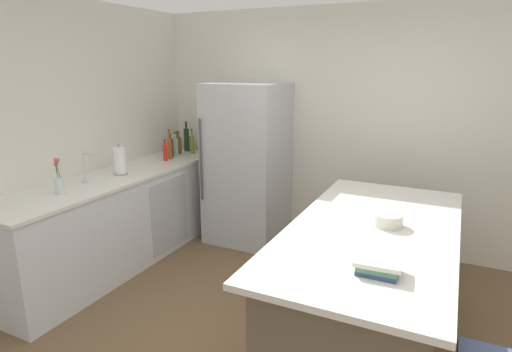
{
  "coord_description": "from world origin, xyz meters",
  "views": [
    {
      "loc": [
        0.93,
        -2.31,
        1.99
      ],
      "look_at": [
        -0.7,
        1.04,
        1.0
      ],
      "focal_mm": 29.45,
      "sensor_mm": 36.0,
      "label": 1
    }
  ],
  "objects_px": {
    "flower_vase": "(59,182)",
    "hot_sauce_bottle": "(165,152)",
    "kitchen_island": "(369,285)",
    "vinegar_bottle": "(170,148)",
    "paper_towel_roll": "(120,161)",
    "cookbook_stack": "(378,266)",
    "mixing_bowl": "(388,220)",
    "refrigerator": "(247,164)",
    "sink_faucet": "(85,166)",
    "gin_bottle": "(175,146)",
    "syrup_bottle": "(171,148)",
    "olive_oil_bottle": "(192,144)",
    "whiskey_bottle": "(178,145)",
    "wine_bottle": "(187,139)"
  },
  "relations": [
    {
      "from": "kitchen_island",
      "to": "vinegar_bottle",
      "type": "relative_size",
      "value": 6.55
    },
    {
      "from": "refrigerator",
      "to": "paper_towel_roll",
      "type": "xyz_separation_m",
      "value": [
        -0.87,
        -1.08,
        0.17
      ]
    },
    {
      "from": "refrigerator",
      "to": "flower_vase",
      "type": "xyz_separation_m",
      "value": [
        -0.86,
        -1.8,
        0.14
      ]
    },
    {
      "from": "hot_sauce_bottle",
      "to": "cookbook_stack",
      "type": "distance_m",
      "value": 3.11
    },
    {
      "from": "kitchen_island",
      "to": "syrup_bottle",
      "type": "distance_m",
      "value": 2.87
    },
    {
      "from": "whiskey_bottle",
      "to": "cookbook_stack",
      "type": "distance_m",
      "value": 3.4
    },
    {
      "from": "wine_bottle",
      "to": "paper_towel_roll",
      "type": "bearing_deg",
      "value": -86.04
    },
    {
      "from": "flower_vase",
      "to": "syrup_bottle",
      "type": "distance_m",
      "value": 1.59
    },
    {
      "from": "olive_oil_bottle",
      "to": "sink_faucet",
      "type": "bearing_deg",
      "value": -94.73
    },
    {
      "from": "wine_bottle",
      "to": "olive_oil_bottle",
      "type": "bearing_deg",
      "value": -33.92
    },
    {
      "from": "kitchen_island",
      "to": "cookbook_stack",
      "type": "distance_m",
      "value": 0.84
    },
    {
      "from": "syrup_bottle",
      "to": "hot_sauce_bottle",
      "type": "height_order",
      "value": "syrup_bottle"
    },
    {
      "from": "wine_bottle",
      "to": "hot_sauce_bottle",
      "type": "relative_size",
      "value": 1.53
    },
    {
      "from": "flower_vase",
      "to": "hot_sauce_bottle",
      "type": "relative_size",
      "value": 1.29
    },
    {
      "from": "refrigerator",
      "to": "syrup_bottle",
      "type": "bearing_deg",
      "value": -166.89
    },
    {
      "from": "cookbook_stack",
      "to": "vinegar_bottle",
      "type": "bearing_deg",
      "value": 147.32
    },
    {
      "from": "gin_bottle",
      "to": "syrup_bottle",
      "type": "xyz_separation_m",
      "value": [
        0.0,
        -0.1,
        0.0
      ]
    },
    {
      "from": "kitchen_island",
      "to": "sink_faucet",
      "type": "bearing_deg",
      "value": -177.41
    },
    {
      "from": "syrup_bottle",
      "to": "mixing_bowl",
      "type": "distance_m",
      "value": 2.86
    },
    {
      "from": "paper_towel_roll",
      "to": "cookbook_stack",
      "type": "xyz_separation_m",
      "value": [
        2.68,
        -0.92,
        -0.12
      ]
    },
    {
      "from": "whiskey_bottle",
      "to": "cookbook_stack",
      "type": "bearing_deg",
      "value": -35.83
    },
    {
      "from": "flower_vase",
      "to": "mixing_bowl",
      "type": "height_order",
      "value": "flower_vase"
    },
    {
      "from": "sink_faucet",
      "to": "whiskey_bottle",
      "type": "relative_size",
      "value": 1.08
    },
    {
      "from": "hot_sauce_bottle",
      "to": "mixing_bowl",
      "type": "distance_m",
      "value": 2.74
    },
    {
      "from": "cookbook_stack",
      "to": "mixing_bowl",
      "type": "xyz_separation_m",
      "value": [
        -0.07,
        0.73,
        0.0
      ]
    },
    {
      "from": "kitchen_island",
      "to": "refrigerator",
      "type": "distance_m",
      "value": 2.18
    },
    {
      "from": "gin_bottle",
      "to": "hot_sauce_bottle",
      "type": "height_order",
      "value": "gin_bottle"
    },
    {
      "from": "olive_oil_bottle",
      "to": "hot_sauce_bottle",
      "type": "bearing_deg",
      "value": -94.87
    },
    {
      "from": "sink_faucet",
      "to": "mixing_bowl",
      "type": "relative_size",
      "value": 1.46
    },
    {
      "from": "flower_vase",
      "to": "kitchen_island",
      "type": "bearing_deg",
      "value": 10.41
    },
    {
      "from": "sink_faucet",
      "to": "flower_vase",
      "type": "relative_size",
      "value": 0.96
    },
    {
      "from": "flower_vase",
      "to": "hot_sauce_bottle",
      "type": "height_order",
      "value": "flower_vase"
    },
    {
      "from": "refrigerator",
      "to": "olive_oil_bottle",
      "type": "relative_size",
      "value": 5.94
    },
    {
      "from": "sink_faucet",
      "to": "wine_bottle",
      "type": "relative_size",
      "value": 0.81
    },
    {
      "from": "flower_vase",
      "to": "paper_towel_roll",
      "type": "bearing_deg",
      "value": 90.37
    },
    {
      "from": "refrigerator",
      "to": "flower_vase",
      "type": "distance_m",
      "value": 2.0
    },
    {
      "from": "mixing_bowl",
      "to": "gin_bottle",
      "type": "bearing_deg",
      "value": 156.46
    },
    {
      "from": "flower_vase",
      "to": "paper_towel_roll",
      "type": "height_order",
      "value": "same"
    },
    {
      "from": "kitchen_island",
      "to": "flower_vase",
      "type": "xyz_separation_m",
      "value": [
        -2.52,
        -0.46,
        0.58
      ]
    },
    {
      "from": "refrigerator",
      "to": "whiskey_bottle",
      "type": "xyz_separation_m",
      "value": [
        -0.94,
        -0.02,
        0.14
      ]
    },
    {
      "from": "refrigerator",
      "to": "paper_towel_roll",
      "type": "relative_size",
      "value": 5.77
    },
    {
      "from": "flower_vase",
      "to": "hot_sauce_bottle",
      "type": "distance_m",
      "value": 1.41
    },
    {
      "from": "kitchen_island",
      "to": "olive_oil_bottle",
      "type": "height_order",
      "value": "olive_oil_bottle"
    },
    {
      "from": "kitchen_island",
      "to": "paper_towel_roll",
      "type": "relative_size",
      "value": 7.21
    },
    {
      "from": "refrigerator",
      "to": "cookbook_stack",
      "type": "relative_size",
      "value": 7.07
    },
    {
      "from": "wine_bottle",
      "to": "hot_sauce_bottle",
      "type": "bearing_deg",
      "value": -79.31
    },
    {
      "from": "kitchen_island",
      "to": "mixing_bowl",
      "type": "distance_m",
      "value": 0.5
    },
    {
      "from": "vinegar_bottle",
      "to": "refrigerator",
      "type": "bearing_deg",
      "value": 18.59
    },
    {
      "from": "kitchen_island",
      "to": "cookbook_stack",
      "type": "height_order",
      "value": "cookbook_stack"
    },
    {
      "from": "wine_bottle",
      "to": "whiskey_bottle",
      "type": "bearing_deg",
      "value": -86.1
    }
  ]
}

